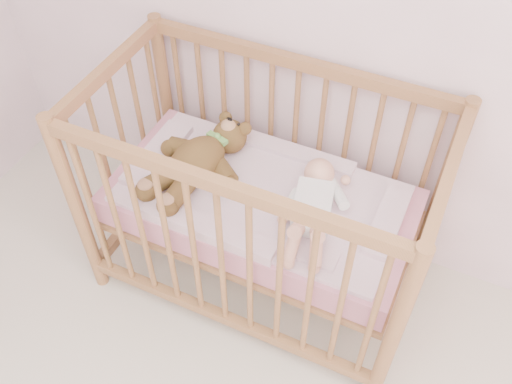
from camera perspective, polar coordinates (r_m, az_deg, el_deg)
The scene contains 5 objects.
crib at distance 2.32m, azimuth 0.52°, elevation -1.15°, with size 1.36×0.76×1.00m, color #9D6442, non-canonical shape.
mattress at distance 2.33m, azimuth 0.52°, elevation -1.40°, with size 1.22×0.62×0.13m, color #C67B8D.
blanket at distance 2.28m, azimuth 0.53°, elevation -0.16°, with size 1.10×0.58×0.06m, color #D190AA, non-canonical shape.
baby at distance 2.16m, azimuth 5.74°, elevation -1.05°, with size 0.26×0.54×0.13m, color silver, non-canonical shape.
teddy_bear at distance 2.29m, azimuth -5.91°, elevation 3.06°, with size 0.41×0.58×0.16m, color brown, non-canonical shape.
Camera 1 is at (0.16, 0.21, 2.25)m, focal length 40.00 mm.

